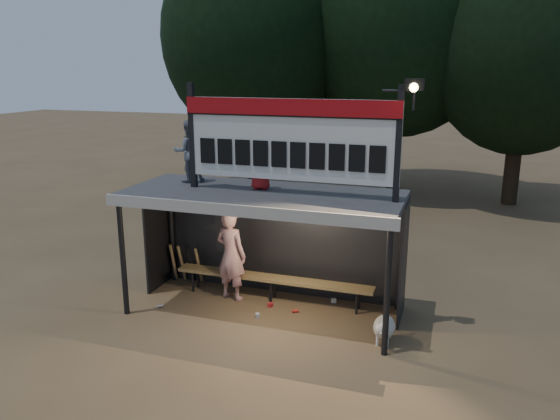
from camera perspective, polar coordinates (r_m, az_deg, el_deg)
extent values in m
plane|color=brown|center=(10.53, -1.75, -10.50)|extent=(80.00, 80.00, 0.00)
imported|color=white|center=(10.78, -5.13, -4.70)|extent=(0.75, 0.59, 1.82)
imported|color=slate|center=(10.66, -9.51, 6.06)|extent=(0.73, 0.71, 1.19)
imported|color=#B21B1E|center=(9.89, -2.02, 4.85)|extent=(0.48, 0.33, 0.94)
cube|color=#39393B|center=(9.78, -1.85, 1.57)|extent=(5.00, 2.00, 0.12)
cube|color=beige|center=(8.87, -4.12, -0.11)|extent=(5.10, 0.06, 0.20)
cylinder|color=black|center=(10.41, -16.10, -4.84)|extent=(0.10, 0.10, 2.20)
cylinder|color=black|center=(8.76, 11.16, -8.29)|extent=(0.10, 0.10, 2.20)
cylinder|color=black|center=(11.86, -11.24, -2.15)|extent=(0.10, 0.10, 2.20)
cylinder|color=black|center=(10.44, 12.46, -4.56)|extent=(0.10, 0.10, 2.20)
cube|color=black|center=(11.00, 0.00, -3.19)|extent=(5.00, 0.04, 2.20)
cube|color=black|center=(11.58, -12.64, -2.64)|extent=(0.04, 1.00, 2.20)
cube|color=black|center=(10.05, 12.78, -5.33)|extent=(0.04, 1.00, 2.20)
cylinder|color=black|center=(10.72, 0.00, 2.15)|extent=(5.00, 0.06, 0.06)
cube|color=black|center=(10.14, -9.14, 7.66)|extent=(0.10, 0.10, 1.90)
cube|color=black|center=(9.06, 12.28, 6.69)|extent=(0.10, 0.10, 1.90)
cube|color=silver|center=(9.44, 0.97, 7.33)|extent=(3.80, 0.08, 1.40)
cube|color=#A70B10|center=(9.34, 0.89, 10.70)|extent=(3.80, 0.04, 0.28)
cube|color=black|center=(9.34, 0.88, 9.78)|extent=(3.80, 0.02, 0.03)
cube|color=black|center=(9.99, -7.57, 6.17)|extent=(0.27, 0.03, 0.45)
cube|color=black|center=(9.85, -5.78, 6.10)|extent=(0.27, 0.03, 0.45)
cube|color=black|center=(9.71, -3.94, 6.02)|extent=(0.27, 0.03, 0.45)
cube|color=black|center=(9.59, -2.05, 5.93)|extent=(0.27, 0.03, 0.45)
cube|color=black|center=(9.48, -0.11, 5.84)|extent=(0.27, 0.03, 0.45)
cube|color=black|center=(9.38, 1.87, 5.73)|extent=(0.27, 0.03, 0.45)
cube|color=black|center=(9.29, 3.89, 5.62)|extent=(0.27, 0.03, 0.45)
cube|color=black|center=(9.21, 5.95, 5.50)|extent=(0.27, 0.03, 0.45)
cube|color=black|center=(9.14, 8.03, 5.37)|extent=(0.27, 0.03, 0.45)
cube|color=black|center=(9.09, 10.15, 5.23)|extent=(0.27, 0.03, 0.45)
cylinder|color=black|center=(9.00, 12.25, 12.08)|extent=(0.50, 0.04, 0.04)
cylinder|color=black|center=(8.98, 13.81, 11.03)|extent=(0.04, 0.04, 0.30)
cube|color=black|center=(8.92, 13.89, 12.61)|extent=(0.30, 0.22, 0.18)
sphere|color=#FFD88C|center=(8.83, 13.82, 12.34)|extent=(0.14, 0.14, 0.14)
cube|color=olive|center=(10.82, -0.76, -7.17)|extent=(4.00, 0.35, 0.06)
cylinder|color=black|center=(11.44, -9.10, -7.34)|extent=(0.05, 0.05, 0.45)
cylinder|color=black|center=(11.63, -8.56, -6.92)|extent=(0.05, 0.05, 0.45)
cylinder|color=black|center=(10.80, -0.97, -8.50)|extent=(0.05, 0.05, 0.45)
cylinder|color=black|center=(11.01, -0.55, -8.03)|extent=(0.05, 0.05, 0.45)
cylinder|color=black|center=(10.41, 8.03, -9.58)|extent=(0.05, 0.05, 0.45)
cylinder|color=black|center=(10.63, 8.27, -9.07)|extent=(0.05, 0.05, 0.45)
cylinder|color=#2E2114|center=(20.46, -2.72, 7.37)|extent=(0.50, 0.50, 3.74)
ellipsoid|color=black|center=(20.32, -2.85, 17.65)|extent=(6.46, 6.46, 7.48)
cylinder|color=black|center=(20.70, 11.98, 7.77)|extent=(0.50, 0.50, 4.18)
ellipsoid|color=black|center=(20.63, 12.61, 19.10)|extent=(7.22, 7.22, 8.36)
cylinder|color=black|center=(19.70, 23.25, 5.59)|extent=(0.50, 0.50, 3.52)
ellipsoid|color=black|center=(19.52, 24.30, 15.59)|extent=(6.08, 6.08, 7.04)
ellipsoid|color=beige|center=(9.50, 10.84, -11.89)|extent=(0.36, 0.58, 0.36)
sphere|color=silver|center=(9.21, 10.63, -12.14)|extent=(0.22, 0.22, 0.22)
cone|color=beige|center=(9.13, 10.53, -12.53)|extent=(0.10, 0.10, 0.10)
cone|color=beige|center=(9.16, 10.32, -11.61)|extent=(0.06, 0.06, 0.07)
cone|color=silver|center=(9.15, 10.95, -11.67)|extent=(0.06, 0.06, 0.07)
cylinder|color=white|center=(9.43, 10.14, -13.29)|extent=(0.05, 0.05, 0.18)
cylinder|color=silver|center=(9.42, 11.13, -13.39)|extent=(0.05, 0.05, 0.18)
cylinder|color=silver|center=(9.75, 10.46, -12.33)|extent=(0.05, 0.05, 0.18)
cylinder|color=white|center=(9.74, 11.42, -12.42)|extent=(0.05, 0.05, 0.18)
cylinder|color=beige|center=(9.74, 11.11, -10.75)|extent=(0.04, 0.16, 0.14)
cylinder|color=olive|center=(11.98, -11.07, -5.34)|extent=(0.07, 0.27, 0.84)
cylinder|color=olive|center=(11.89, -10.23, -5.46)|extent=(0.08, 0.30, 0.83)
cylinder|color=black|center=(11.80, -9.37, -5.58)|extent=(0.07, 0.33, 0.83)
cylinder|color=olive|center=(11.71, -8.50, -5.71)|extent=(0.09, 0.35, 0.82)
cube|color=#B01E1F|center=(10.67, -1.02, -9.89)|extent=(0.10, 0.12, 0.08)
cylinder|color=#A2A2A7|center=(10.89, -12.46, -9.77)|extent=(0.13, 0.13, 0.07)
cube|color=silver|center=(10.91, 5.62, -9.39)|extent=(0.12, 0.10, 0.08)
cylinder|color=#AD2B1D|center=(10.44, 1.61, -10.50)|extent=(0.14, 0.12, 0.07)
cube|color=#AFAEB3|center=(10.26, -2.37, -10.96)|extent=(0.11, 0.12, 0.08)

